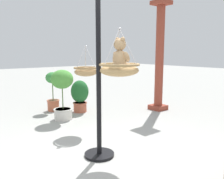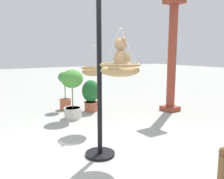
# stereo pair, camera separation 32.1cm
# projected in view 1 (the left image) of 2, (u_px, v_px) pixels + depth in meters

# --- Properties ---
(ground_plane) EXTENTS (40.00, 40.00, 0.00)m
(ground_plane) POSITION_uv_depth(u_px,v_px,m) (107.00, 161.00, 3.30)
(ground_plane) COLOR #9E9E99
(display_pole_central) EXTENTS (0.44, 0.44, 2.64)m
(display_pole_central) POSITION_uv_depth(u_px,v_px,m) (99.00, 100.00, 3.33)
(display_pole_central) COLOR black
(display_pole_central) RESTS_ON ground
(hanging_basket_with_teddy) EXTENTS (0.58, 0.58, 0.67)m
(hanging_basket_with_teddy) POSITION_uv_depth(u_px,v_px,m) (119.00, 69.00, 3.29)
(hanging_basket_with_teddy) COLOR tan
(teddy_bear) EXTENTS (0.30, 0.27, 0.44)m
(teddy_bear) POSITION_uv_depth(u_px,v_px,m) (120.00, 55.00, 3.28)
(teddy_bear) COLOR tan
(hanging_basket_left_high) EXTENTS (0.48, 0.48, 0.59)m
(hanging_basket_left_high) POSITION_uv_depth(u_px,v_px,m) (86.00, 71.00, 4.56)
(hanging_basket_left_high) COLOR #A37F51
(greenhouse_pillar_right) EXTENTS (0.41, 0.41, 2.79)m
(greenhouse_pillar_right) POSITION_uv_depth(u_px,v_px,m) (159.00, 59.00, 6.03)
(greenhouse_pillar_right) COLOR brown
(greenhouse_pillar_right) RESTS_ON ground
(potted_plant_flowering_red) EXTENTS (0.34, 0.34, 1.01)m
(potted_plant_flowering_red) POSITION_uv_depth(u_px,v_px,m) (53.00, 90.00, 6.04)
(potted_plant_flowering_red) COLOR #BC6042
(potted_plant_flowering_red) RESTS_ON ground
(potted_plant_tall_leafy) EXTENTS (0.45, 0.45, 0.81)m
(potted_plant_tall_leafy) POSITION_uv_depth(u_px,v_px,m) (80.00, 95.00, 5.93)
(potted_plant_tall_leafy) COLOR #AD563D
(potted_plant_tall_leafy) RESTS_ON ground
(potted_plant_bushy_green) EXTENTS (0.50, 0.50, 1.13)m
(potted_plant_bushy_green) POSITION_uv_depth(u_px,v_px,m) (62.00, 90.00, 5.22)
(potted_plant_bushy_green) COLOR beige
(potted_plant_bushy_green) RESTS_ON ground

